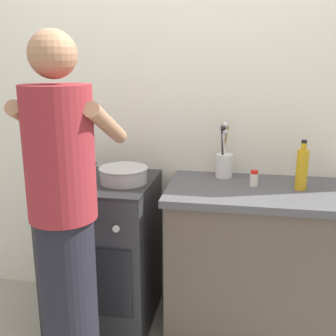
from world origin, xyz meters
TOP-DOWN VIEW (x-y plane):
  - back_wall at (0.20, 0.50)m, footprint 3.20×0.10m
  - countertop at (0.55, 0.15)m, footprint 1.00×0.60m
  - stove_range at (-0.35, 0.15)m, footprint 0.60×0.62m
  - pot at (-0.49, 0.13)m, footprint 0.24×0.18m
  - mixing_bowl at (-0.21, 0.13)m, footprint 0.28×0.28m
  - utensil_crock at (0.35, 0.34)m, footprint 0.10×0.10m
  - spice_bottle at (0.52, 0.19)m, footprint 0.04×0.04m
  - oil_bottle at (0.77, 0.17)m, footprint 0.06×0.06m
  - person at (-0.32, -0.43)m, footprint 0.41×0.50m

SIDE VIEW (x-z plane):
  - stove_range at x=-0.35m, z-range 0.00..0.90m
  - countertop at x=0.55m, z-range 0.00..0.90m
  - person at x=-0.32m, z-range 0.01..1.71m
  - spice_bottle at x=0.52m, z-range 0.90..0.99m
  - mixing_bowl at x=-0.21m, z-range 0.90..1.00m
  - pot at x=-0.49m, z-range 0.90..1.01m
  - utensil_crock at x=0.35m, z-range 0.83..1.16m
  - oil_bottle at x=0.77m, z-range 0.88..1.15m
  - back_wall at x=0.20m, z-range 0.00..2.50m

